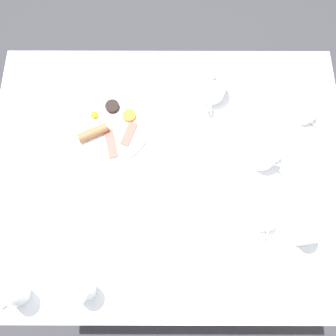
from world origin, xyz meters
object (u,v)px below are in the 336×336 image
(knife_by_plate, at_px, (31,207))
(fork_spare, at_px, (185,173))
(teapot_far, at_px, (263,151))
(creamer_jug, at_px, (265,221))
(teapot_near, at_px, (211,86))
(water_glass_tall, at_px, (80,292))
(spoon_for_tea, at_px, (76,249))
(breakfast_plate, at_px, (110,126))
(water_glass_short, at_px, (306,233))
(teacup_with_saucer_left, at_px, (304,113))
(wine_glass_spare, at_px, (8,297))
(fork_by_plate, at_px, (174,235))

(knife_by_plate, distance_m, fork_spare, 0.51)
(teapot_far, distance_m, fork_spare, 0.26)
(creamer_jug, bearing_deg, teapot_near, -162.20)
(water_glass_tall, distance_m, spoon_for_tea, 0.14)
(breakfast_plate, xyz_separation_m, water_glass_short, (0.37, 0.60, 0.05))
(teacup_with_saucer_left, xyz_separation_m, knife_by_plate, (0.32, -0.90, -0.02))
(teapot_near, relative_size, knife_by_plate, 0.92)
(teapot_far, relative_size, water_glass_tall, 1.19)
(water_glass_short, height_order, fork_spare, water_glass_short)
(wine_glass_spare, relative_size, fork_spare, 0.86)
(knife_by_plate, height_order, spoon_for_tea, same)
(teacup_with_saucer_left, bearing_deg, wine_glass_spare, -57.02)
(creamer_jug, bearing_deg, knife_by_plate, -93.85)
(teapot_near, relative_size, fork_spare, 1.09)
(wine_glass_spare, bearing_deg, spoon_for_tea, 130.18)
(teapot_far, xyz_separation_m, fork_spare, (0.06, -0.25, -0.04))
(teapot_far, bearing_deg, knife_by_plate, -122.93)
(wine_glass_spare, bearing_deg, knife_by_plate, -179.80)
(teapot_far, bearing_deg, teapot_near, 167.47)
(teacup_with_saucer_left, xyz_separation_m, creamer_jug, (0.37, -0.17, 0.00))
(water_glass_short, relative_size, creamer_jug, 1.44)
(teapot_far, height_order, fork_spare, teapot_far)
(water_glass_short, bearing_deg, teapot_near, -153.09)
(breakfast_plate, xyz_separation_m, creamer_jug, (0.33, 0.50, 0.02))
(spoon_for_tea, relative_size, fork_spare, 0.87)
(water_glass_tall, relative_size, water_glass_short, 0.97)
(teacup_with_saucer_left, xyz_separation_m, water_glass_short, (0.41, -0.06, 0.04))
(creamer_jug, height_order, fork_by_plate, creamer_jug)
(teapot_far, xyz_separation_m, spoon_for_tea, (0.31, -0.59, -0.04))
(knife_by_plate, bearing_deg, creamer_jug, 86.15)
(breakfast_plate, relative_size, spoon_for_tea, 1.76)
(creamer_jug, relative_size, fork_by_plate, 0.54)
(spoon_for_tea, distance_m, fork_spare, 0.42)
(breakfast_plate, relative_size, creamer_jug, 3.01)
(breakfast_plate, relative_size, fork_spare, 1.53)
(teacup_with_saucer_left, relative_size, wine_glass_spare, 0.94)
(water_glass_short, xyz_separation_m, fork_by_plate, (-0.00, -0.39, -0.06))
(breakfast_plate, bearing_deg, teapot_far, 78.10)
(water_glass_tall, relative_size, knife_by_plate, 0.60)
(teapot_far, relative_size, water_glass_short, 1.15)
(wine_glass_spare, relative_size, spoon_for_tea, 0.98)
(teapot_far, bearing_deg, fork_by_plate, -93.92)
(teacup_with_saucer_left, height_order, knife_by_plate, teacup_with_saucer_left)
(teapot_near, xyz_separation_m, spoon_for_tea, (0.55, -0.43, -0.04))
(breakfast_plate, height_order, knife_by_plate, breakfast_plate)
(teacup_with_saucer_left, bearing_deg, creamer_jug, -24.60)
(breakfast_plate, bearing_deg, teacup_with_saucer_left, 93.61)
(teacup_with_saucer_left, height_order, spoon_for_tea, teacup_with_saucer_left)
(teapot_near, xyz_separation_m, water_glass_short, (0.50, 0.26, 0.02))
(breakfast_plate, bearing_deg, water_glass_short, 58.50)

